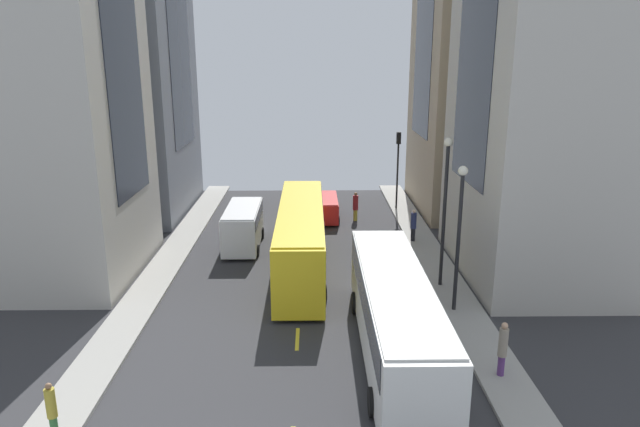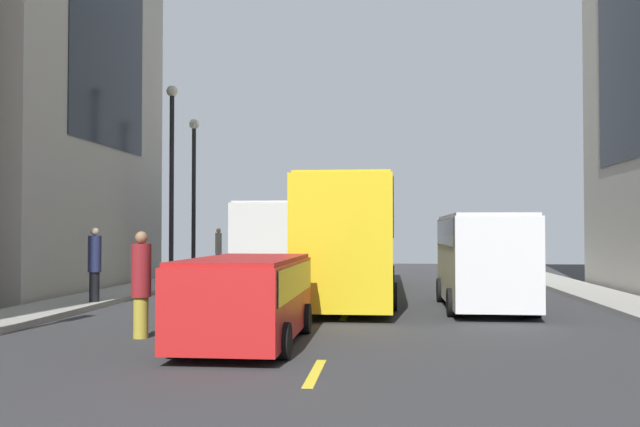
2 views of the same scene
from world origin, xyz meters
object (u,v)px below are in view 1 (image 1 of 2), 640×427
Objects in this scene: pedestrian_walking_far at (52,409)px; pedestrian_crossing_mid at (413,224)px; pedestrian_waiting_curb at (355,206)px; city_bus_white at (395,310)px; car_red_0 at (325,206)px; pedestrian_crossing_near at (503,347)px; traffic_light_near_corner at (398,156)px; delivery_van_white at (243,224)px; streetcar_yellow at (301,233)px.

pedestrian_walking_far is 24.36m from pedestrian_crossing_mid.
pedestrian_crossing_mid is at bearing -18.39° from pedestrian_waiting_curb.
city_bus_white reaches higher than car_red_0.
pedestrian_crossing_near is 24.36m from traffic_light_near_corner.
city_bus_white is 15.64m from delivery_van_white.
traffic_light_near_corner is at bearing -162.50° from pedestrian_crossing_mid.
pedestrian_crossing_mid is at bearing -102.74° from city_bus_white.
car_red_0 is (-5.26, -6.29, -0.55)m from delivery_van_white.
city_bus_white is 6.19× the size of pedestrian_crossing_mid.
pedestrian_waiting_curb reaches higher than car_red_0.
city_bus_white is 19.48m from pedestrian_waiting_curb.
pedestrian_waiting_curb is at bearing -129.30° from pedestrian_crossing_mid.
pedestrian_walking_far is at bearing 63.70° from streetcar_yellow.
pedestrian_walking_far is 27.16m from pedestrian_waiting_curb.
pedestrian_crossing_mid is at bearing -176.84° from delivery_van_white.
streetcar_yellow reaches higher than delivery_van_white.
streetcar_yellow is 6.62× the size of pedestrian_crossing_near.
streetcar_yellow is at bearing 134.26° from delivery_van_white.
traffic_light_near_corner is at bearing 61.70° from pedestrian_walking_far.
delivery_van_white is (3.70, -3.80, -0.61)m from streetcar_yellow.
pedestrian_crossing_mid is at bearing 52.88° from pedestrian_walking_far.
city_bus_white reaches higher than pedestrian_waiting_curb.
streetcar_yellow reaches higher than pedestrian_crossing_mid.
delivery_van_white is 1.22× the size of car_red_0.
pedestrian_waiting_curb is 1.02× the size of pedestrian_crossing_mid.
traffic_light_near_corner is (-14.68, -27.63, 3.10)m from pedestrian_walking_far.
pedestrian_crossing_mid is at bearing 88.89° from pedestrian_crossing_near.
traffic_light_near_corner reaches higher than pedestrian_crossing_mid.
city_bus_white is at bearing 96.72° from car_red_0.
pedestrian_crossing_near is (-6.13, 21.74, 0.33)m from car_red_0.
pedestrian_walking_far is at bearing 78.74° from delivery_van_white.
pedestrian_walking_far is 0.33× the size of traffic_light_near_corner.
pedestrian_walking_far is 0.91× the size of pedestrian_waiting_curb.
streetcar_yellow is at bearing -68.38° from city_bus_white.
city_bus_white is at bearing 81.59° from traffic_light_near_corner.
car_red_0 is 2.20× the size of pedestrian_waiting_curb.
pedestrian_walking_far is (11.37, 5.25, -0.82)m from city_bus_white.
city_bus_white is 12.55m from pedestrian_walking_far.
pedestrian_crossing_near is 16.06m from pedestrian_crossing_mid.
pedestrian_walking_far is 0.91× the size of pedestrian_crossing_near.
pedestrian_waiting_curb is at bearing -142.27° from delivery_van_white.
city_bus_white is 6.63× the size of pedestrian_walking_far.
traffic_light_near_corner reaches higher than pedestrian_crossing_near.
pedestrian_crossing_near reaches higher than car_red_0.
pedestrian_crossing_near is (-3.88, 21.25, 0.17)m from pedestrian_waiting_curb.
traffic_light_near_corner reaches higher than city_bus_white.
streetcar_yellow is 10.27m from car_red_0.
delivery_van_white is 19.28m from pedestrian_walking_far.
pedestrian_walking_far is 31.44m from traffic_light_near_corner.
pedestrian_crossing_mid reaches higher than pedestrian_waiting_curb.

